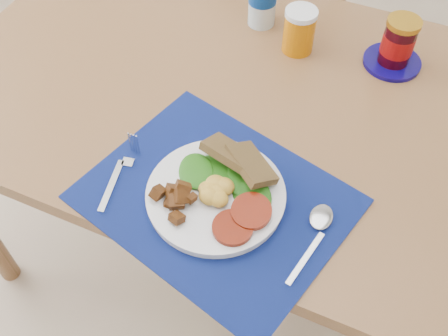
% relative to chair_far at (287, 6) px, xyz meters
% --- Properties ---
extents(ground, '(4.00, 4.00, 0.00)m').
position_rel_chair_far_xyz_m(ground, '(0.07, -0.81, -0.57)').
color(ground, tan).
rests_on(ground, ground).
extents(table, '(1.40, 0.90, 0.75)m').
position_rel_chair_far_xyz_m(table, '(0.07, -0.61, 0.10)').
color(table, brown).
rests_on(table, ground).
extents(chair_far, '(0.44, 0.42, 1.12)m').
position_rel_chair_far_xyz_m(chair_far, '(0.00, 0.00, 0.00)').
color(chair_far, '#523A1D').
rests_on(chair_far, ground).
extents(placemat, '(0.58, 0.50, 0.00)m').
position_rel_chair_far_xyz_m(placemat, '(0.16, -0.92, 0.18)').
color(placemat, black).
rests_on(placemat, table).
extents(breakfast_plate, '(0.27, 0.27, 0.07)m').
position_rel_chair_far_xyz_m(breakfast_plate, '(0.15, -0.92, 0.20)').
color(breakfast_plate, silver).
rests_on(breakfast_plate, placemat).
extents(fork, '(0.04, 0.19, 0.00)m').
position_rel_chair_far_xyz_m(fork, '(-0.05, -0.93, 0.19)').
color(fork, '#B2B5BA').
rests_on(fork, placemat).
extents(spoon, '(0.04, 0.19, 0.01)m').
position_rel_chair_far_xyz_m(spoon, '(0.36, -0.91, 0.19)').
color(spoon, '#B2B5BA').
rests_on(spoon, placemat).
extents(juice_glass, '(0.08, 0.08, 0.11)m').
position_rel_chair_far_xyz_m(juice_glass, '(0.15, -0.41, 0.23)').
color(juice_glass, '#BB6404').
rests_on(juice_glass, table).
extents(jam_on_saucer, '(0.14, 0.14, 0.13)m').
position_rel_chair_far_xyz_m(jam_on_saucer, '(0.39, -0.37, 0.24)').
color(jam_on_saucer, '#0C0558').
rests_on(jam_on_saucer, table).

